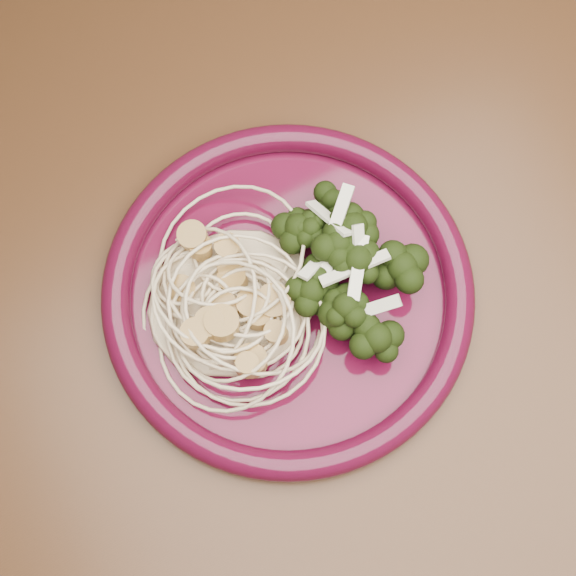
% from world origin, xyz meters
% --- Properties ---
extents(dining_table, '(1.20, 0.80, 0.75)m').
position_xyz_m(dining_table, '(0.00, 0.00, 0.65)').
color(dining_table, '#472814').
rests_on(dining_table, ground).
extents(dinner_plate, '(0.36, 0.36, 0.02)m').
position_xyz_m(dinner_plate, '(-0.00, 0.01, 0.76)').
color(dinner_plate, '#47091F').
rests_on(dinner_plate, dining_table).
extents(spaghetti_pile, '(0.16, 0.15, 0.03)m').
position_xyz_m(spaghetti_pile, '(-0.05, 0.02, 0.77)').
color(spaghetti_pile, beige).
rests_on(spaghetti_pile, dinner_plate).
extents(scallop_cluster, '(0.15, 0.15, 0.04)m').
position_xyz_m(scallop_cluster, '(-0.05, 0.02, 0.81)').
color(scallop_cluster, '#B08842').
rests_on(scallop_cluster, spaghetti_pile).
extents(broccoli_pile, '(0.12, 0.15, 0.05)m').
position_xyz_m(broccoli_pile, '(0.05, -0.01, 0.78)').
color(broccoli_pile, black).
rests_on(broccoli_pile, dinner_plate).
extents(onion_garnish, '(0.08, 0.10, 0.05)m').
position_xyz_m(onion_garnish, '(0.05, -0.01, 0.81)').
color(onion_garnish, beige).
rests_on(onion_garnish, broccoli_pile).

